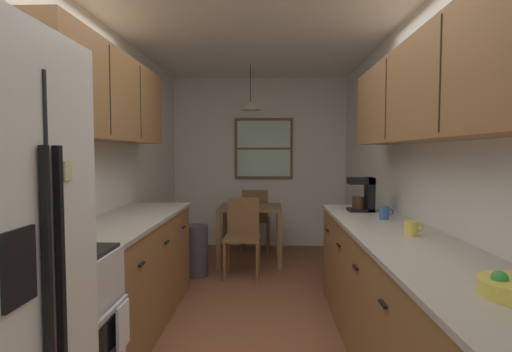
{
  "coord_description": "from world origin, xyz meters",
  "views": [
    {
      "loc": [
        0.14,
        -2.56,
        1.42
      ],
      "look_at": [
        0.01,
        1.42,
        1.2
      ],
      "focal_mm": 28.45,
      "sensor_mm": 36.0,
      "label": 1
    }
  ],
  "objects_px": {
    "mug_by_coffeemaker": "(384,213)",
    "microwave_over_range": "(13,105)",
    "dining_chair_near": "(243,233)",
    "trash_bin": "(196,251)",
    "stove_range": "(43,343)",
    "storage_canister": "(83,222)",
    "dining_chair_far": "(255,217)",
    "mug_spare": "(411,228)",
    "coffee_maker": "(364,193)",
    "dining_table": "(250,216)"
  },
  "relations": [
    {
      "from": "dining_chair_near",
      "to": "dining_chair_far",
      "type": "bearing_deg",
      "value": 84.67
    },
    {
      "from": "dining_chair_near",
      "to": "mug_by_coffeemaker",
      "type": "relative_size",
      "value": 8.02
    },
    {
      "from": "trash_bin",
      "to": "storage_canister",
      "type": "xyz_separation_m",
      "value": [
        -0.3,
        -2.17,
        0.7
      ]
    },
    {
      "from": "dining_chair_far",
      "to": "dining_table",
      "type": "bearing_deg",
      "value": -94.57
    },
    {
      "from": "dining_table",
      "to": "mug_spare",
      "type": "relative_size",
      "value": 6.48
    },
    {
      "from": "stove_range",
      "to": "dining_chair_far",
      "type": "bearing_deg",
      "value": 76.22
    },
    {
      "from": "microwave_over_range",
      "to": "coffee_maker",
      "type": "xyz_separation_m",
      "value": [
        2.1,
        1.7,
        -0.6
      ]
    },
    {
      "from": "mug_by_coffeemaker",
      "to": "microwave_over_range",
      "type": "bearing_deg",
      "value": -149.92
    },
    {
      "from": "trash_bin",
      "to": "dining_chair_far",
      "type": "bearing_deg",
      "value": 61.54
    },
    {
      "from": "microwave_over_range",
      "to": "mug_by_coffeemaker",
      "type": "relative_size",
      "value": 5.02
    },
    {
      "from": "dining_chair_near",
      "to": "coffee_maker",
      "type": "height_order",
      "value": "coffee_maker"
    },
    {
      "from": "trash_bin",
      "to": "stove_range",
      "type": "bearing_deg",
      "value": -96.34
    },
    {
      "from": "dining_chair_near",
      "to": "coffee_maker",
      "type": "relative_size",
      "value": 2.95
    },
    {
      "from": "stove_range",
      "to": "mug_by_coffeemaker",
      "type": "bearing_deg",
      "value": 31.44
    },
    {
      "from": "stove_range",
      "to": "dining_chair_near",
      "type": "bearing_deg",
      "value": 72.72
    },
    {
      "from": "dining_chair_near",
      "to": "storage_canister",
      "type": "xyz_separation_m",
      "value": [
        -0.84,
        -2.2,
        0.5
      ]
    },
    {
      "from": "microwave_over_range",
      "to": "dining_chair_far",
      "type": "bearing_deg",
      "value": 74.63
    },
    {
      "from": "dining_chair_far",
      "to": "mug_by_coffeemaker",
      "type": "relative_size",
      "value": 8.02
    },
    {
      "from": "storage_canister",
      "to": "stove_range",
      "type": "bearing_deg",
      "value": -89.34
    },
    {
      "from": "storage_canister",
      "to": "mug_spare",
      "type": "xyz_separation_m",
      "value": [
        2.04,
        0.14,
        -0.05
      ]
    },
    {
      "from": "dining_table",
      "to": "dining_chair_near",
      "type": "xyz_separation_m",
      "value": [
        -0.06,
        -0.58,
        -0.1
      ]
    },
    {
      "from": "stove_range",
      "to": "mug_by_coffeemaker",
      "type": "xyz_separation_m",
      "value": [
        2.05,
        1.25,
        0.48
      ]
    },
    {
      "from": "dining_chair_near",
      "to": "trash_bin",
      "type": "xyz_separation_m",
      "value": [
        -0.54,
        -0.04,
        -0.21
      ]
    },
    {
      "from": "dining_chair_near",
      "to": "dining_chair_far",
      "type": "xyz_separation_m",
      "value": [
        0.11,
        1.16,
        0.0
      ]
    },
    {
      "from": "storage_canister",
      "to": "mug_spare",
      "type": "relative_size",
      "value": 1.6
    },
    {
      "from": "microwave_over_range",
      "to": "mug_by_coffeemaker",
      "type": "distance_m",
      "value": 2.59
    },
    {
      "from": "microwave_over_range",
      "to": "dining_chair_near",
      "type": "xyz_separation_m",
      "value": [
        0.95,
        2.69,
        -1.16
      ]
    },
    {
      "from": "storage_canister",
      "to": "mug_spare",
      "type": "bearing_deg",
      "value": 3.85
    },
    {
      "from": "stove_range",
      "to": "dining_chair_near",
      "type": "height_order",
      "value": "stove_range"
    },
    {
      "from": "storage_canister",
      "to": "coffee_maker",
      "type": "distance_m",
      "value": 2.34
    },
    {
      "from": "stove_range",
      "to": "mug_by_coffeemaker",
      "type": "relative_size",
      "value": 9.8
    },
    {
      "from": "dining_table",
      "to": "coffee_maker",
      "type": "bearing_deg",
      "value": -55.22
    },
    {
      "from": "microwave_over_range",
      "to": "dining_chair_near",
      "type": "relative_size",
      "value": 0.63
    },
    {
      "from": "coffee_maker",
      "to": "mug_spare",
      "type": "xyz_separation_m",
      "value": [
        0.05,
        -1.07,
        -0.11
      ]
    },
    {
      "from": "mug_spare",
      "to": "dining_chair_far",
      "type": "bearing_deg",
      "value": 108.74
    },
    {
      "from": "storage_canister",
      "to": "mug_by_coffeemaker",
      "type": "height_order",
      "value": "storage_canister"
    },
    {
      "from": "dining_chair_near",
      "to": "storage_canister",
      "type": "height_order",
      "value": "storage_canister"
    },
    {
      "from": "stove_range",
      "to": "trash_bin",
      "type": "relative_size",
      "value": 1.87
    },
    {
      "from": "stove_range",
      "to": "storage_canister",
      "type": "xyz_separation_m",
      "value": [
        -0.01,
        0.48,
        0.53
      ]
    },
    {
      "from": "stove_range",
      "to": "storage_canister",
      "type": "distance_m",
      "value": 0.72
    },
    {
      "from": "dining_table",
      "to": "coffee_maker",
      "type": "distance_m",
      "value": 1.97
    },
    {
      "from": "dining_table",
      "to": "storage_canister",
      "type": "distance_m",
      "value": 2.95
    },
    {
      "from": "stove_range",
      "to": "mug_by_coffeemaker",
      "type": "distance_m",
      "value": 2.45
    },
    {
      "from": "stove_range",
      "to": "dining_chair_near",
      "type": "relative_size",
      "value": 1.22
    },
    {
      "from": "mug_by_coffeemaker",
      "to": "trash_bin",
      "type": "bearing_deg",
      "value": 141.38
    },
    {
      "from": "trash_bin",
      "to": "mug_by_coffeemaker",
      "type": "bearing_deg",
      "value": -38.62
    },
    {
      "from": "microwave_over_range",
      "to": "coffee_maker",
      "type": "relative_size",
      "value": 1.85
    },
    {
      "from": "stove_range",
      "to": "dining_table",
      "type": "distance_m",
      "value": 3.39
    },
    {
      "from": "dining_chair_near",
      "to": "microwave_over_range",
      "type": "bearing_deg",
      "value": -109.46
    },
    {
      "from": "stove_range",
      "to": "mug_spare",
      "type": "xyz_separation_m",
      "value": [
        2.04,
        0.62,
        0.47
      ]
    }
  ]
}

